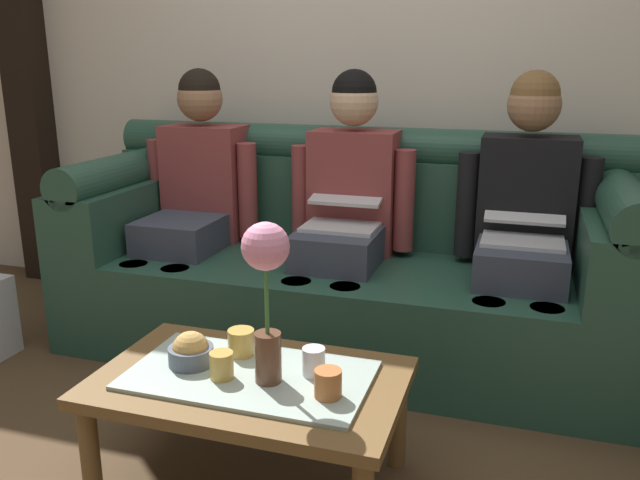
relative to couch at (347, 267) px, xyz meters
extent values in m
cube|color=beige|center=(0.00, 0.53, 1.08)|extent=(6.00, 0.12, 2.90)
cube|color=black|center=(-1.97, 0.41, 1.08)|extent=(0.20, 0.20, 2.90)
cube|color=#234738|center=(0.00, -0.07, -0.16)|extent=(2.44, 0.88, 0.42)
cube|color=#234738|center=(0.00, 0.26, 0.25)|extent=(2.44, 0.22, 0.40)
cylinder|color=#234738|center=(0.00, 0.26, 0.51)|extent=(2.44, 0.18, 0.18)
cube|color=#234738|center=(-1.08, -0.07, 0.19)|extent=(0.28, 0.88, 0.28)
cylinder|color=#234738|center=(-1.08, -0.07, 0.38)|extent=(0.18, 0.88, 0.18)
cube|color=#234738|center=(1.08, -0.07, 0.19)|extent=(0.28, 0.88, 0.28)
cylinder|color=#234738|center=(1.08, -0.07, 0.38)|extent=(0.18, 0.88, 0.18)
cube|color=#383D4C|center=(-0.74, -0.13, 0.13)|extent=(0.34, 0.40, 0.15)
cylinder|color=#383D4C|center=(-0.84, -0.39, -0.16)|extent=(0.12, 0.12, 0.42)
cylinder|color=#383D4C|center=(-0.64, -0.39, -0.16)|extent=(0.12, 0.12, 0.42)
cube|color=brown|center=(-0.74, 0.11, 0.32)|extent=(0.38, 0.22, 0.54)
cylinder|color=brown|center=(-0.97, 0.07, 0.30)|extent=(0.09, 0.09, 0.44)
cylinder|color=brown|center=(-0.50, 0.07, 0.30)|extent=(0.09, 0.09, 0.44)
sphere|color=#936B4C|center=(-0.74, 0.09, 0.72)|extent=(0.21, 0.21, 0.21)
sphere|color=black|center=(-0.74, 0.09, 0.76)|extent=(0.19, 0.19, 0.19)
cube|color=#383D4C|center=(0.00, -0.13, 0.13)|extent=(0.34, 0.40, 0.15)
cylinder|color=#383D4C|center=(-0.10, -0.39, -0.16)|extent=(0.12, 0.12, 0.42)
cylinder|color=#383D4C|center=(0.10, -0.39, -0.16)|extent=(0.12, 0.12, 0.42)
cube|color=brown|center=(0.00, 0.11, 0.32)|extent=(0.38, 0.22, 0.54)
cylinder|color=brown|center=(-0.23, 0.07, 0.30)|extent=(0.09, 0.09, 0.44)
cylinder|color=brown|center=(0.23, 0.07, 0.30)|extent=(0.09, 0.09, 0.44)
sphere|color=tan|center=(0.00, 0.09, 0.72)|extent=(0.21, 0.21, 0.21)
sphere|color=black|center=(0.00, 0.09, 0.76)|extent=(0.19, 0.19, 0.19)
cube|color=silver|center=(0.00, -0.11, 0.21)|extent=(0.31, 0.22, 0.02)
cube|color=silver|center=(0.00, 0.02, 0.32)|extent=(0.31, 0.21, 0.06)
cube|color=black|center=(0.00, 0.01, 0.32)|extent=(0.27, 0.18, 0.04)
cube|color=#383D4C|center=(0.74, -0.13, 0.13)|extent=(0.34, 0.40, 0.15)
cylinder|color=#383D4C|center=(0.64, -0.39, -0.16)|extent=(0.12, 0.12, 0.42)
cylinder|color=#383D4C|center=(0.84, -0.39, -0.16)|extent=(0.12, 0.12, 0.42)
cube|color=black|center=(0.74, 0.11, 0.32)|extent=(0.38, 0.22, 0.54)
cylinder|color=black|center=(0.50, 0.07, 0.30)|extent=(0.09, 0.09, 0.44)
cylinder|color=black|center=(0.97, 0.07, 0.30)|extent=(0.09, 0.09, 0.44)
sphere|color=#936B4C|center=(0.74, 0.09, 0.72)|extent=(0.21, 0.21, 0.21)
sphere|color=brown|center=(0.74, 0.09, 0.76)|extent=(0.19, 0.19, 0.19)
cube|color=silver|center=(0.74, -0.11, 0.21)|extent=(0.31, 0.22, 0.02)
cube|color=silver|center=(0.74, 0.05, 0.31)|extent=(0.31, 0.20, 0.10)
cube|color=black|center=(0.74, 0.04, 0.31)|extent=(0.27, 0.17, 0.08)
cube|color=brown|center=(0.00, -1.08, -0.03)|extent=(0.91, 0.56, 0.04)
cube|color=#9EB2A8|center=(0.00, -1.08, 0.00)|extent=(0.71, 0.39, 0.01)
cylinder|color=brown|center=(-0.40, -1.31, -0.21)|extent=(0.06, 0.06, 0.32)
cylinder|color=brown|center=(-0.40, -0.85, -0.21)|extent=(0.06, 0.06, 0.32)
cylinder|color=brown|center=(0.40, -0.85, -0.21)|extent=(0.06, 0.06, 0.32)
cylinder|color=brown|center=(0.07, -1.10, 0.08)|extent=(0.08, 0.08, 0.15)
cylinder|color=#3D7538|center=(0.07, -1.10, 0.26)|extent=(0.01, 0.01, 0.21)
sphere|color=pink|center=(0.07, -1.10, 0.41)|extent=(0.13, 0.13, 0.13)
cylinder|color=#4C5666|center=(-0.19, -1.07, 0.03)|extent=(0.14, 0.14, 0.06)
sphere|color=tan|center=(-0.19, -1.07, 0.05)|extent=(0.11, 0.11, 0.11)
cylinder|color=silver|center=(0.18, -1.03, 0.05)|extent=(0.07, 0.07, 0.08)
cylinder|color=#B26633|center=(0.26, -1.14, 0.04)|extent=(0.08, 0.08, 0.08)
cylinder|color=gold|center=(-0.06, -1.13, 0.04)|extent=(0.07, 0.07, 0.08)
cylinder|color=gold|center=(-0.07, -0.97, 0.05)|extent=(0.08, 0.08, 0.08)
camera|label=1|loc=(0.72, -2.66, 0.89)|focal=36.38mm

